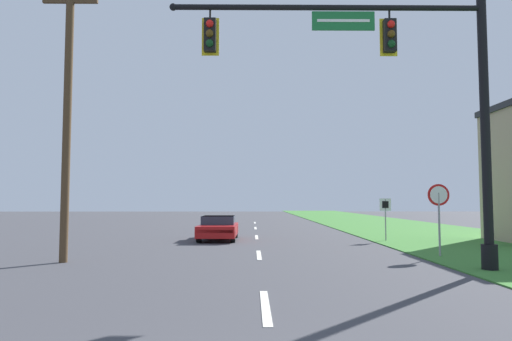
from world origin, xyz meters
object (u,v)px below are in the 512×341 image
Objects in this scene: stop_sign at (439,203)px; utility_pole_near at (67,111)px; car_ahead at (218,228)px; signal_mast at (410,91)px; route_sign_post at (385,210)px.

utility_pole_near is at bearing -174.38° from stop_sign.
car_ahead is 1.69× the size of stop_sign.
car_ahead is at bearing 121.30° from signal_mast.
signal_mast reaches higher than car_ahead.
car_ahead is 10.92m from stop_sign.
signal_mast is 4.93m from stop_sign.
stop_sign is 12.97m from utility_pole_near.
utility_pole_near is (-4.33, -8.30, 4.27)m from car_ahead.
route_sign_post is at bearing 90.54° from stop_sign.
signal_mast is 4.56× the size of route_sign_post.
utility_pole_near is (-10.52, 1.89, -0.22)m from signal_mast.
route_sign_post is at bearing 30.83° from utility_pole_near.
stop_sign is at bearing 5.62° from utility_pole_near.
car_ahead is at bearing 62.47° from utility_pole_near.
signal_mast is 10.20m from route_sign_post.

